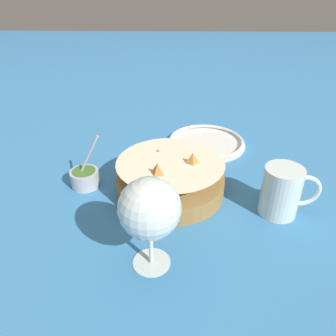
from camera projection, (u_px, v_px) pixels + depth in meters
name	position (u px, v px, depth m)	size (l,w,h in m)	color
ground_plane	(170.00, 187.00, 0.70)	(4.00, 4.00, 0.00)	teal
food_basket	(168.00, 179.00, 0.67)	(0.22, 0.22, 0.10)	olive
sauce_cup	(85.00, 177.00, 0.69)	(0.07, 0.06, 0.12)	#B7B7BC
wine_glass	(150.00, 211.00, 0.46)	(0.09, 0.09, 0.16)	silver
beer_mug	(282.00, 193.00, 0.60)	(0.11, 0.07, 0.10)	silver
side_plate	(206.00, 142.00, 0.86)	(0.20, 0.20, 0.01)	white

